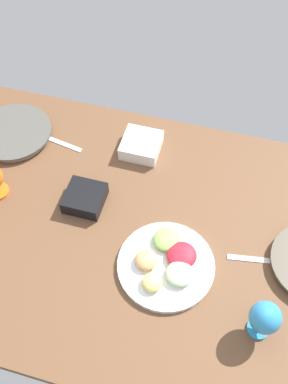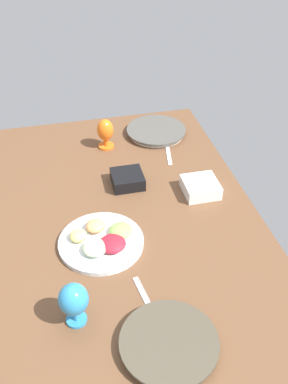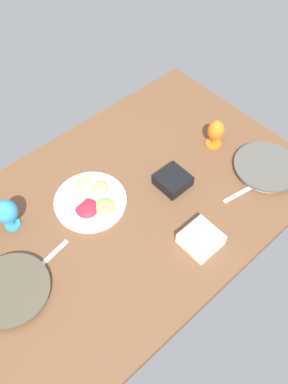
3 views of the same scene
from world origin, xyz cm
name	(u,v)px [view 1 (image 1 of 3)]	position (x,y,z in cm)	size (l,w,h in cm)	color
ground_plane	(139,233)	(0.00, 0.00, -2.00)	(160.00, 104.00, 4.00)	brown
dinner_plate_right	(14,133)	(58.19, -27.72, 1.48)	(29.33, 29.33, 2.85)	silver
fruit_platter	(167,263)	(-12.01, 10.23, 1.94)	(30.69, 30.69, 5.45)	silver
hurricane_glass_blue	(265,318)	(-42.12, 22.64, 9.54)	(8.97, 8.97, 15.21)	#2F89C1
square_bowl_black	(85,198)	(20.94, -5.71, 2.95)	(13.00, 13.00, 5.30)	black
square_bowl_white	(141,145)	(8.69, -33.83, 3.02)	(14.00, 14.00, 5.42)	white
fork_by_left_plate	(256,259)	(-38.82, 0.60, 0.30)	(18.00, 1.80, 0.60)	silver
fork_by_right_plate	(61,143)	(39.38, -28.84, 0.30)	(18.00, 1.80, 0.60)	silver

